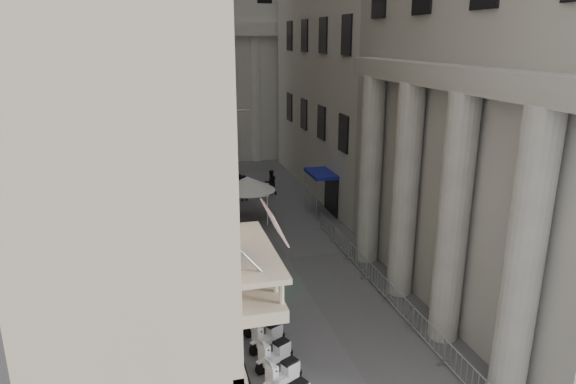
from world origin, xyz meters
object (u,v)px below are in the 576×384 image
Objects in this scene: street_lamp at (219,159)px; pedestrian_b at (271,182)px; security_tent at (243,183)px; info_kiosk at (256,275)px; pedestrian_a at (244,188)px.

pedestrian_b is at bearing 46.64° from street_lamp.
security_tent is 2.60m from street_lamp.
security_tent reaches higher than pedestrian_b.
pedestrian_b is (3.03, 5.02, -1.54)m from security_tent.
street_lamp reaches higher than security_tent.
pedestrian_b is at bearing 54.52° from info_kiosk.
pedestrian_b is at bearing 58.88° from security_tent.
street_lamp reaches higher than pedestrian_a.
security_tent is 10.97m from info_kiosk.
info_kiosk is at bearing 70.08° from pedestrian_b.
info_kiosk is at bearing -92.19° from street_lamp.
pedestrian_a is (0.70, 3.91, -1.52)m from security_tent.
street_lamp is at bearing 49.44° from pedestrian_a.
security_tent is 6.06m from pedestrian_b.
pedestrian_a is 2.58m from pedestrian_b.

